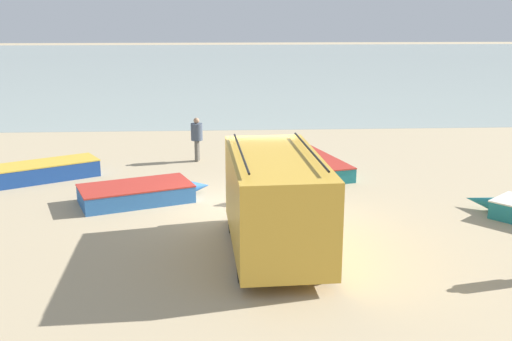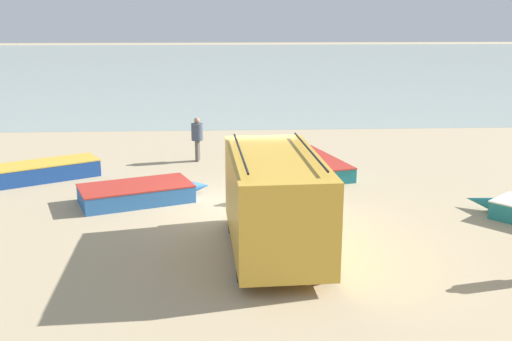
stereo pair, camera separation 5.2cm
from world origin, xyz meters
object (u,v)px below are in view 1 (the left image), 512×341
Objects in this scene: fishing_rowboat_2 at (139,193)px; fisherman_2 at (297,169)px; parked_van at (275,200)px; fishing_rowboat_0 at (312,163)px; fishing_rowboat_1 at (36,172)px; fisherman_0 at (197,135)px.

fishing_rowboat_2 is 2.55× the size of fisherman_2.
fishing_rowboat_2 is at bearing 38.77° from parked_van.
parked_van is 3.09× the size of fisherman_2.
fishing_rowboat_1 is at bearing 79.44° from fishing_rowboat_0.
parked_van is 2.94× the size of fisherman_0.
parked_van is at bearing -113.25° from fisherman_2.
fishing_rowboat_2 is at bearing -95.33° from fisherman_0.
fisherman_0 reaches higher than fisherman_2.
parked_van is 4.28m from fisherman_2.
parked_van is at bearing 108.76° from fishing_rowboat_1.
parked_van reaches higher than fishing_rowboat_2.
fishing_rowboat_0 is 1.07× the size of fishing_rowboat_1.
fishing_rowboat_2 is at bearing 116.79° from fishing_rowboat_1.
fishing_rowboat_1 reaches higher than fishing_rowboat_2.
fishing_rowboat_0 is 1.16× the size of fishing_rowboat_2.
parked_van is 10.12m from fishing_rowboat_1.
fisherman_2 is at bearing -21.30° from fishing_rowboat_2.
fishing_rowboat_0 is 2.97× the size of fisherman_2.
parked_van reaches higher than fisherman_0.
fishing_rowboat_1 is 4.57m from fishing_rowboat_2.
fishing_rowboat_2 reaches higher than fishing_rowboat_0.
fishing_rowboat_1 is at bearing -143.43° from fisherman_0.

